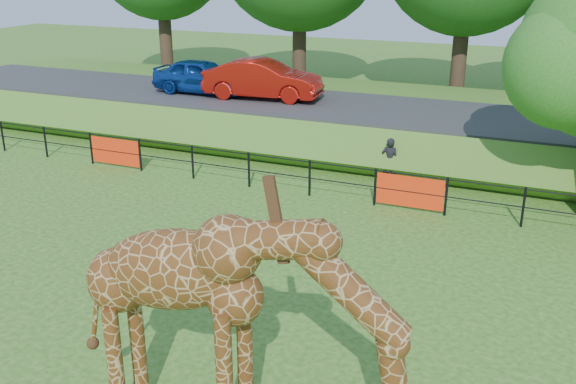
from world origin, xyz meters
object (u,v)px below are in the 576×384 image
at_px(giraffe, 245,334).
at_px(visitor, 390,161).
at_px(car_red, 263,79).
at_px(car_blue, 202,76).

bearing_deg(giraffe, visitor, 92.13).
bearing_deg(giraffe, car_red, 111.57).
bearing_deg(visitor, giraffe, 95.31).
bearing_deg(car_red, giraffe, -161.62).
distance_m(car_red, visitor, 7.47).
bearing_deg(car_red, visitor, -128.42).
distance_m(giraffe, visitor, 12.11).
bearing_deg(car_blue, giraffe, -147.60).
bearing_deg(car_blue, visitor, -113.16).
bearing_deg(giraffe, car_blue, 119.19).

